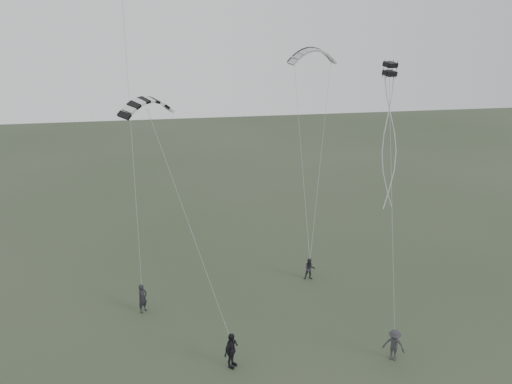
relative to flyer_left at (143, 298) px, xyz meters
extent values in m
plane|color=#303E29|center=(6.19, -5.32, -0.89)|extent=(140.00, 140.00, 0.00)
imported|color=black|center=(0.00, 0.00, 0.00)|extent=(0.76, 0.77, 1.79)
imported|color=#27262C|center=(10.92, 2.02, -0.14)|extent=(0.80, 0.66, 1.50)
imported|color=black|center=(4.47, -6.02, 0.06)|extent=(1.08, 1.15, 1.91)
imported|color=#2F2F34|center=(12.69, -6.98, -0.03)|extent=(1.28, 1.16, 1.72)
camera|label=1|loc=(1.79, -26.84, 15.46)|focal=35.00mm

